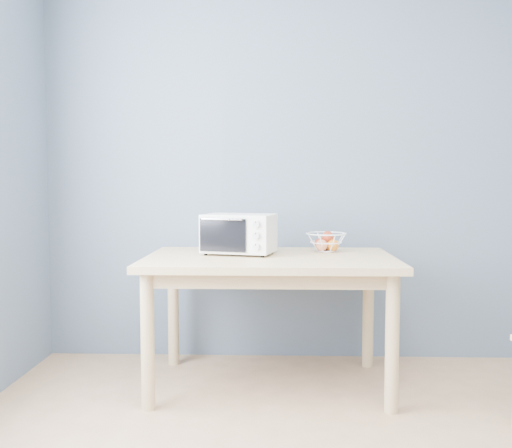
{
  "coord_description": "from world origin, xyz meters",
  "views": [
    {
      "loc": [
        -0.48,
        -1.53,
        1.16
      ],
      "look_at": [
        -0.58,
        1.7,
        0.93
      ],
      "focal_mm": 40.0,
      "sensor_mm": 36.0,
      "label": 1
    }
  ],
  "objects": [
    {
      "name": "dining_table",
      "position": [
        -0.51,
        1.67,
        0.65
      ],
      "size": [
        1.4,
        0.9,
        0.75
      ],
      "color": "#DCC484",
      "rests_on": "ground"
    },
    {
      "name": "room",
      "position": [
        0.0,
        0.0,
        1.3
      ],
      "size": [
        4.01,
        4.51,
        2.61
      ],
      "color": "tan",
      "rests_on": "ground"
    },
    {
      "name": "toaster_oven",
      "position": [
        -0.7,
        1.75,
        0.87
      ],
      "size": [
        0.45,
        0.36,
        0.23
      ],
      "rotation": [
        0.0,
        0.0,
        -0.24
      ],
      "color": "silver",
      "rests_on": "dining_table"
    },
    {
      "name": "fruit_basket",
      "position": [
        -0.17,
        1.89,
        0.81
      ],
      "size": [
        0.32,
        0.32,
        0.12
      ],
      "rotation": [
        0.0,
        0.0,
        0.38
      ],
      "color": "white",
      "rests_on": "dining_table"
    }
  ]
}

